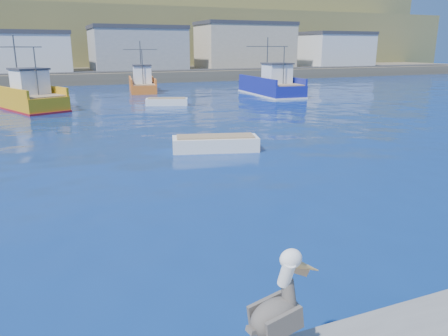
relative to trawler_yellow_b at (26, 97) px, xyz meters
name	(u,v)px	position (x,y,z in m)	size (l,w,h in m)	color
ground	(315,259)	(7.23, -34.16, -0.99)	(260.00, 260.00, 0.00)	navy
dock_bollards	(444,299)	(7.83, -37.56, -0.34)	(36.20, 0.20, 0.30)	#4C4C4C
far_shore	(59,31)	(7.23, 75.05, 7.99)	(200.00, 81.00, 24.00)	brown
trawler_yellow_b	(26,97)	(0.00, 0.00, 0.00)	(7.26, 10.90, 6.39)	orange
trawler_blue	(271,86)	(25.62, 1.55, 0.02)	(5.14, 10.91, 6.44)	navy
boat_orange	(142,83)	(12.88, 10.97, 0.02)	(4.22, 8.15, 6.01)	orange
skiff_mid	(215,145)	(9.43, -21.69, -0.67)	(4.77, 2.75, 0.98)	silver
skiff_far	(258,91)	(25.12, 3.85, -0.70)	(1.98, 4.33, 0.91)	silver
skiff_extra	(167,102)	(12.15, -2.54, -0.72)	(4.12, 2.56, 0.85)	silver
pelican	(279,309)	(4.27, -37.39, 0.26)	(1.43, 0.68, 1.76)	#595451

